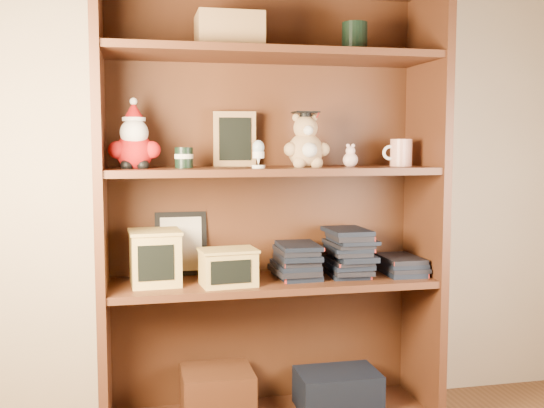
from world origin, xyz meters
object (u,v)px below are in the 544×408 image
Objects in this scene: bookcase at (268,214)px; treats_box at (155,257)px; grad_teddy_bear at (306,145)px; teacher_mug at (400,153)px.

bookcase reaches higher than treats_box.
treats_box is at bearing -172.81° from bookcase.
bookcase is at bearing 7.19° from treats_box.
grad_teddy_bear is at bearing -0.57° from treats_box.
teacher_mug is (0.49, -0.05, 0.22)m from bookcase.
treats_box is at bearing -179.95° from teacher_mug.
bookcase is 14.27× the size of teacher_mug.
grad_teddy_bear is 1.80× the size of teacher_mug.
teacher_mug is at bearing 0.05° from treats_box.
bookcase is at bearing 155.43° from grad_teddy_bear.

